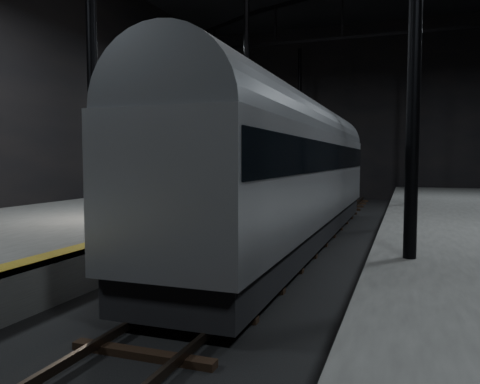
% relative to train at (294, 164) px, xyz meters
% --- Properties ---
extents(ground, '(44.00, 44.00, 0.00)m').
position_rel_train_xyz_m(ground, '(0.00, -1.96, -2.83)').
color(ground, black).
rests_on(ground, ground).
extents(platform_left, '(9.00, 43.80, 1.00)m').
position_rel_train_xyz_m(platform_left, '(-7.50, -1.96, -2.33)').
color(platform_left, '#4C4C4A').
rests_on(platform_left, ground).
extents(tactile_strip, '(0.50, 43.80, 0.01)m').
position_rel_train_xyz_m(tactile_strip, '(-3.25, -1.96, -1.82)').
color(tactile_strip, olive).
rests_on(tactile_strip, platform_left).
extents(track, '(2.40, 43.00, 0.24)m').
position_rel_train_xyz_m(track, '(0.00, -1.96, -2.76)').
color(track, '#3F3328').
rests_on(track, ground).
extents(train, '(2.84, 18.97, 5.07)m').
position_rel_train_xyz_m(train, '(0.00, 0.00, 0.00)').
color(train, '#ACAEB4').
rests_on(train, ground).
extents(woman, '(0.68, 0.51, 1.70)m').
position_rel_train_xyz_m(woman, '(-6.19, 0.03, -0.98)').
color(woman, tan).
rests_on(woman, platform_left).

